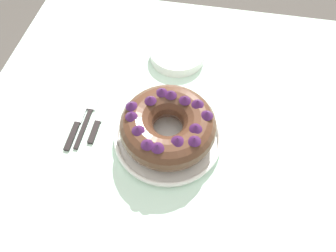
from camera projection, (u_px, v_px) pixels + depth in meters
ground_plane at (164, 224)px, 1.52m from camera, size 8.00×8.00×0.00m
dining_table at (162, 158)px, 0.97m from camera, size 1.10×1.21×0.75m
serving_dish at (168, 137)px, 0.89m from camera, size 0.29×0.29×0.03m
bundt_cake at (168, 126)px, 0.84m from camera, size 0.25×0.25×0.10m
fork at (88, 117)px, 0.93m from camera, size 0.02×0.18×0.01m
serving_knife at (77, 124)px, 0.92m from camera, size 0.02×0.20×0.01m
cake_knife at (98, 122)px, 0.92m from camera, size 0.02×0.16×0.01m
side_bowl at (178, 54)px, 1.05m from camera, size 0.18×0.18×0.03m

